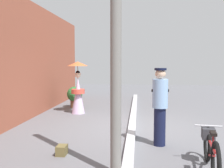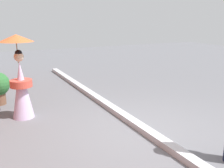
# 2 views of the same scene
# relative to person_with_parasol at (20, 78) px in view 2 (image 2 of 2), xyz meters

# --- Properties ---
(ground_plane) EXTENTS (30.00, 30.00, 0.00)m
(ground_plane) POSITION_rel_person_with_parasol_xyz_m (-2.03, -2.03, -0.93)
(ground_plane) COLOR slate
(sidewalk_curb) EXTENTS (14.00, 0.20, 0.12)m
(sidewalk_curb) POSITION_rel_person_with_parasol_xyz_m (-2.03, -2.03, -0.87)
(sidewalk_curb) COLOR #B2B2B7
(sidewalk_curb) RESTS_ON ground_plane
(person_with_parasol) EXTENTS (0.76, 0.76, 1.89)m
(person_with_parasol) POSITION_rel_person_with_parasol_xyz_m (0.00, 0.00, 0.00)
(person_with_parasol) COLOR silver
(person_with_parasol) RESTS_ON ground_plane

